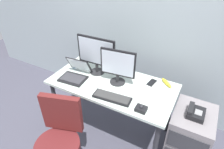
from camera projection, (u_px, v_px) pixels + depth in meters
name	position (u px, v px, depth m)	size (l,w,h in m)	color
ground_plane	(112.00, 127.00, 2.69)	(8.00, 8.00, 0.00)	#484856
back_wall	(139.00, 12.00, 2.42)	(6.00, 0.10, 2.80)	#9BA9AF
desk	(112.00, 89.00, 2.31)	(1.46, 0.72, 0.76)	silver
file_cabinet	(189.00, 134.00, 2.19)	(0.42, 0.53, 0.64)	gray
desk_phone	(195.00, 113.00, 1.98)	(0.17, 0.20, 0.09)	black
office_chair	(61.00, 144.00, 1.95)	(0.52, 0.54, 0.95)	black
monitor_main	(96.00, 53.00, 2.30)	(0.49, 0.18, 0.47)	#262628
monitor_side	(118.00, 65.00, 2.14)	(0.40, 0.18, 0.42)	#262628
keyboard	(112.00, 97.00, 2.03)	(0.42, 0.17, 0.03)	black
laptop	(75.00, 73.00, 2.34)	(0.34, 0.35, 0.22)	black
trackball_mouse	(141.00, 109.00, 1.88)	(0.11, 0.09, 0.07)	black
coffee_mug	(75.00, 64.00, 2.54)	(0.09, 0.08, 0.09)	#305792
paper_notepad	(138.00, 90.00, 2.14)	(0.15, 0.21, 0.01)	white
cell_phone	(152.00, 83.00, 2.26)	(0.07, 0.14, 0.01)	black
banana	(167.00, 83.00, 2.23)	(0.19, 0.04, 0.04)	yellow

